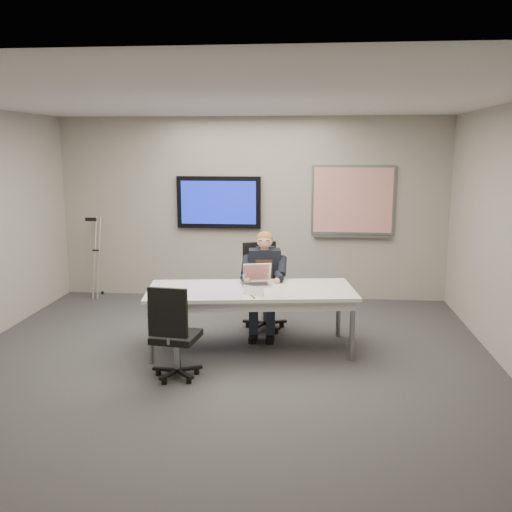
# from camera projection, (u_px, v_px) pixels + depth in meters

# --- Properties ---
(floor) EXTENTS (6.00, 6.00, 0.02)m
(floor) POSITION_uv_depth(u_px,v_px,m) (223.00, 367.00, 6.15)
(floor) COLOR #353537
(floor) RESTS_ON ground
(ceiling) EXTENTS (6.00, 6.00, 0.02)m
(ceiling) POSITION_uv_depth(u_px,v_px,m) (220.00, 99.00, 5.62)
(ceiling) COLOR silver
(ceiling) RESTS_ON wall_back
(wall_back) EXTENTS (6.00, 0.02, 2.80)m
(wall_back) POSITION_uv_depth(u_px,v_px,m) (251.00, 209.00, 8.82)
(wall_back) COLOR #9E988E
(wall_back) RESTS_ON ground
(wall_front) EXTENTS (6.00, 0.02, 2.80)m
(wall_front) POSITION_uv_depth(u_px,v_px,m) (134.00, 330.00, 2.95)
(wall_front) COLOR #9E988E
(wall_front) RESTS_ON ground
(conference_table) EXTENTS (2.48, 1.29, 0.73)m
(conference_table) POSITION_uv_depth(u_px,v_px,m) (251.00, 296.00, 6.58)
(conference_table) COLOR silver
(conference_table) RESTS_ON ground
(tv_display) EXTENTS (1.30, 0.09, 0.80)m
(tv_display) POSITION_uv_depth(u_px,v_px,m) (219.00, 202.00, 8.79)
(tv_display) COLOR black
(tv_display) RESTS_ON wall_back
(whiteboard) EXTENTS (1.25, 0.08, 1.10)m
(whiteboard) POSITION_uv_depth(u_px,v_px,m) (353.00, 201.00, 8.62)
(whiteboard) COLOR gray
(whiteboard) RESTS_ON wall_back
(office_chair_far) EXTENTS (0.70, 0.70, 1.12)m
(office_chair_far) POSITION_uv_depth(u_px,v_px,m) (264.00, 302.00, 7.43)
(office_chair_far) COLOR black
(office_chair_far) RESTS_ON ground
(office_chair_near) EXTENTS (0.53, 0.53, 1.00)m
(office_chair_near) POSITION_uv_depth(u_px,v_px,m) (175.00, 350.00, 5.78)
(office_chair_near) COLOR black
(office_chair_near) RESTS_ON ground
(seated_person) EXTENTS (0.42, 0.73, 1.29)m
(seated_person) POSITION_uv_depth(u_px,v_px,m) (264.00, 294.00, 7.15)
(seated_person) COLOR #212837
(seated_person) RESTS_ON office_chair_far
(crutch) EXTENTS (0.40, 0.74, 1.37)m
(crutch) POSITION_uv_depth(u_px,v_px,m) (97.00, 256.00, 8.94)
(crutch) COLOR #ABAEB3
(crutch) RESTS_ON ground
(laptop) EXTENTS (0.39, 0.39, 0.24)m
(laptop) POSITION_uv_depth(u_px,v_px,m) (256.00, 279.00, 6.77)
(laptop) COLOR silver
(laptop) RESTS_ON conference_table
(name_tent) EXTENTS (0.25, 0.16, 0.10)m
(name_tent) POSITION_uv_depth(u_px,v_px,m) (254.00, 290.00, 6.29)
(name_tent) COLOR white
(name_tent) RESTS_ON conference_table
(pen) EXTENTS (0.07, 0.13, 0.01)m
(pen) POSITION_uv_depth(u_px,v_px,m) (253.00, 297.00, 6.20)
(pen) COLOR black
(pen) RESTS_ON conference_table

